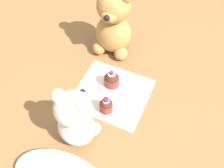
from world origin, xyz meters
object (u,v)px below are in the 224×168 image
(cupcake_near_tan_bear, at_px, (112,79))
(teddy_bear_cream, at_px, (76,119))
(teddy_bear_tan, at_px, (113,23))
(cupcake_near_cream_bear, at_px, (106,105))
(saucer_plate, at_px, (112,84))

(cupcake_near_tan_bear, bearing_deg, teddy_bear_cream, 86.98)
(teddy_bear_tan, height_order, cupcake_near_tan_bear, teddy_bear_tan)
(cupcake_near_cream_bear, xyz_separation_m, saucer_plate, (0.03, -0.10, -0.03))
(teddy_bear_cream, distance_m, cupcake_near_cream_bear, 0.15)
(teddy_bear_tan, bearing_deg, cupcake_near_tan_bear, -72.41)
(teddy_bear_tan, xyz_separation_m, saucer_plate, (-0.07, 0.18, -0.12))
(teddy_bear_tan, bearing_deg, saucer_plate, -72.41)
(cupcake_near_cream_bear, relative_size, saucer_plate, 0.78)
(teddy_bear_cream, bearing_deg, saucer_plate, -94.24)
(saucer_plate, xyz_separation_m, cupcake_near_tan_bear, (-0.00, 0.00, 0.03))
(saucer_plate, bearing_deg, cupcake_near_tan_bear, 104.04)
(cupcake_near_cream_bear, height_order, saucer_plate, cupcake_near_cream_bear)
(teddy_bear_tan, bearing_deg, teddy_bear_cream, -86.16)
(teddy_bear_cream, bearing_deg, teddy_bear_tan, -82.80)
(teddy_bear_cream, distance_m, cupcake_near_tan_bear, 0.24)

